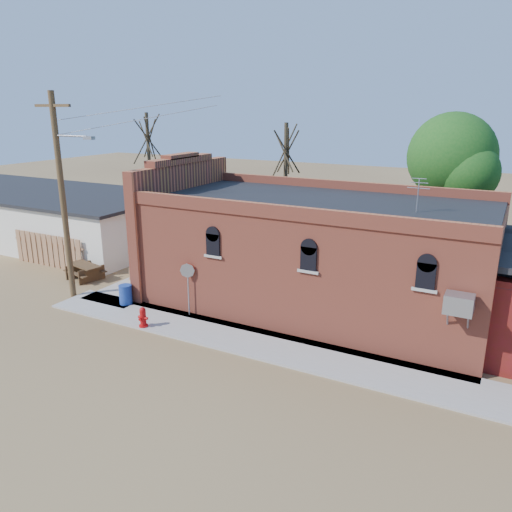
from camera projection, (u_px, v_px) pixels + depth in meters
The scene contains 14 objects.
ground at pixel (209, 345), 18.21m from camera, with size 120.00×120.00×0.00m, color brown.
sidewalk_south at pixel (257, 343), 18.29m from camera, with size 19.00×2.20×0.08m, color #9E9991.
sidewalk_west at pixel (171, 272), 26.11m from camera, with size 2.60×10.00×0.08m, color #9E9991.
brick_bar at pixel (310, 252), 21.45m from camera, with size 16.40×7.97×6.30m.
storage_building at pixel (34, 213), 33.06m from camera, with size 20.40×8.40×3.17m.
wood_fence at pixel (48, 251), 26.92m from camera, with size 5.20×0.10×1.80m, color #946742, non-canonical shape.
utility_pole at pixel (63, 193), 21.52m from camera, with size 3.12×0.26×9.00m.
tree_bare_near at pixel (286, 150), 28.85m from camera, with size 2.80×2.80×7.65m.
tree_bare_far at pixel (148, 137), 34.53m from camera, with size 2.80×2.80×8.16m.
tree_leafy at pixel (452, 157), 25.24m from camera, with size 4.40×4.40×8.15m.
fire_hydrant at pixel (143, 317), 19.45m from camera, with size 0.46×0.43×0.80m.
stop_sign at pixel (188, 275), 20.18m from camera, with size 0.57×0.31×2.24m.
trash_barrel at pixel (126, 294), 21.71m from camera, with size 0.55×0.55×0.85m, color navy.
picnic_table at pixel (85, 270), 25.04m from camera, with size 2.12×1.77×0.77m.
Camera 1 is at (9.26, -13.79, 8.33)m, focal length 35.00 mm.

